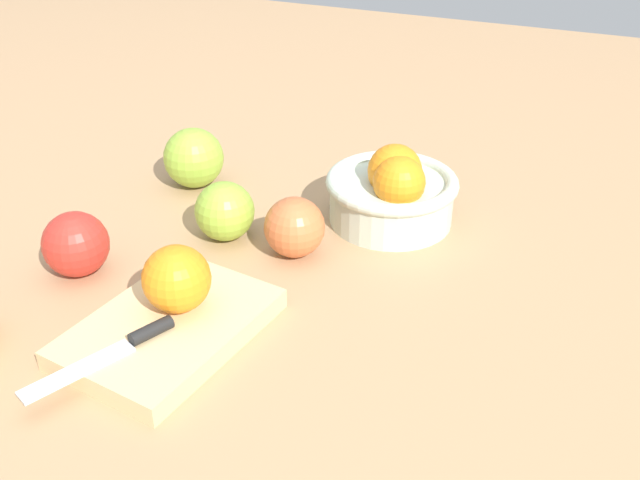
# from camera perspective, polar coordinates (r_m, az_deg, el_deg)

# --- Properties ---
(ground_plane) EXTENTS (2.40, 2.40, 0.00)m
(ground_plane) POSITION_cam_1_polar(r_m,az_deg,el_deg) (0.87, -6.90, -2.44)
(ground_plane) COLOR tan
(bowl) EXTENTS (0.17, 0.17, 0.11)m
(bowl) POSITION_cam_1_polar(r_m,az_deg,el_deg) (0.95, 5.59, 3.73)
(bowl) COLOR beige
(bowl) RESTS_ON ground_plane
(cutting_board) EXTENTS (0.23, 0.18, 0.02)m
(cutting_board) POSITION_cam_1_polar(r_m,az_deg,el_deg) (0.78, -11.39, -6.66)
(cutting_board) COLOR #DBB77F
(cutting_board) RESTS_ON ground_plane
(orange_on_board) EXTENTS (0.07, 0.07, 0.07)m
(orange_on_board) POSITION_cam_1_polar(r_m,az_deg,el_deg) (0.77, -10.89, -2.96)
(orange_on_board) COLOR orange
(orange_on_board) RESTS_ON cutting_board
(knife) EXTENTS (0.15, 0.08, 0.01)m
(knife) POSITION_cam_1_polar(r_m,az_deg,el_deg) (0.74, -15.09, -7.92)
(knife) COLOR silver
(knife) RESTS_ON cutting_board
(apple_front_right) EXTENTS (0.08, 0.08, 0.08)m
(apple_front_right) POSITION_cam_1_polar(r_m,az_deg,el_deg) (0.89, -18.22, -0.31)
(apple_front_right) COLOR red
(apple_front_right) RESTS_ON ground_plane
(apple_front_left) EXTENTS (0.08, 0.08, 0.08)m
(apple_front_left) POSITION_cam_1_polar(r_m,az_deg,el_deg) (1.06, -9.66, 6.23)
(apple_front_left) COLOR #8EB738
(apple_front_left) RESTS_ON ground_plane
(apple_front_left_2) EXTENTS (0.07, 0.07, 0.07)m
(apple_front_left_2) POSITION_cam_1_polar(r_m,az_deg,el_deg) (0.92, -7.32, 2.21)
(apple_front_left_2) COLOR #8EB738
(apple_front_left_2) RESTS_ON ground_plane
(apple_back_left) EXTENTS (0.07, 0.07, 0.07)m
(apple_back_left) POSITION_cam_1_polar(r_m,az_deg,el_deg) (0.88, -1.97, 0.99)
(apple_back_left) COLOR #CC6638
(apple_back_left) RESTS_ON ground_plane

